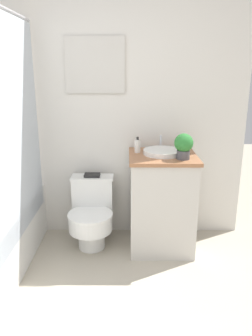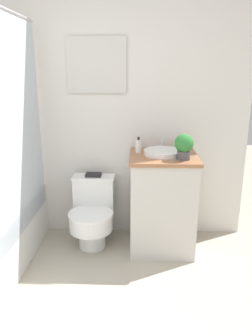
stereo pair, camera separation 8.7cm
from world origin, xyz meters
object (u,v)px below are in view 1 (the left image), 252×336
soap_bottle (138,146)px  book_on_tank (92,175)px  sink (163,152)px  potted_plant (184,145)px  toilet (92,213)px

soap_bottle → book_on_tank: 0.52m
book_on_tank → sink: bearing=-12.2°
book_on_tank → potted_plant: bearing=-20.8°
soap_bottle → book_on_tank: (-0.42, 0.08, -0.30)m
potted_plant → sink: bearing=133.2°
soap_bottle → potted_plant: bearing=-30.9°
toilet → sink: 0.86m
potted_plant → soap_bottle: bearing=149.1°
soap_bottle → toilet: bearing=-172.6°
potted_plant → book_on_tank: 0.91m
soap_bottle → potted_plant: size_ratio=0.66×
potted_plant → book_on_tank: (-0.78, 0.30, -0.35)m
toilet → soap_bottle: (0.42, 0.05, 0.62)m
toilet → soap_bottle: 0.75m
toilet → potted_plant: size_ratio=2.95×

